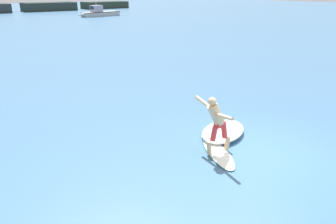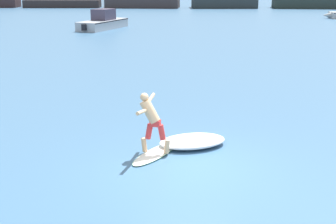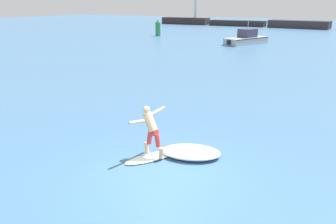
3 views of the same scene
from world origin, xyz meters
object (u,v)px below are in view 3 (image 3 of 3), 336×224
at_px(channel_marker_buoy, 158,28).
at_px(surfer, 151,127).
at_px(small_boat_offshore, 247,39).
at_px(surfboard, 155,156).

bearing_deg(channel_marker_buoy, surfer, -58.39).
bearing_deg(channel_marker_buoy, small_boat_offshore, -12.77).
xyz_separation_m(surfer, small_boat_offshore, (-6.54, 30.88, -0.40)).
height_order(surfboard, small_boat_offshore, small_boat_offshore).
height_order(surfboard, channel_marker_buoy, channel_marker_buoy).
relative_size(surfboard, surfer, 1.32).
xyz_separation_m(small_boat_offshore, channel_marker_buoy, (-14.49, 3.28, 0.49)).
xyz_separation_m(surfboard, small_boat_offshore, (-6.66, 30.87, 0.57)).
bearing_deg(small_boat_offshore, surfboard, -77.82).
height_order(surfer, channel_marker_buoy, channel_marker_buoy).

